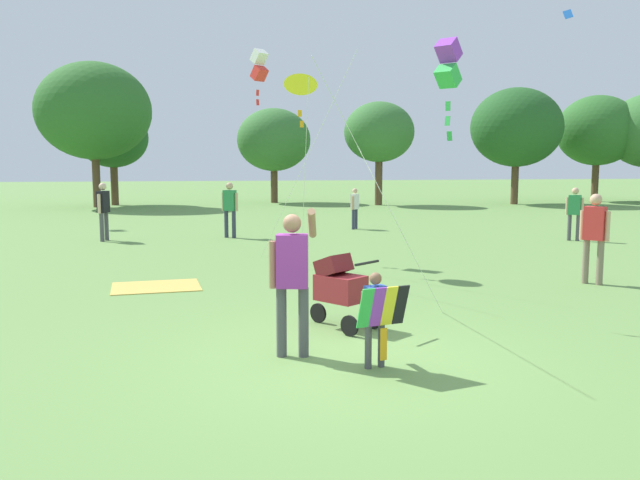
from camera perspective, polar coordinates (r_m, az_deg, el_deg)
name	(u,v)px	position (r m, az deg, el deg)	size (l,w,h in m)	color
ground_plane	(343,358)	(8.02, 1.97, -10.00)	(120.00, 120.00, 0.00)	#668E47
treeline_distant	(340,127)	(33.53, 1.68, 9.61)	(44.01, 6.60, 6.76)	brown
child_with_butterfly_kite	(376,311)	(7.49, 4.83, -6.09)	(0.60, 0.43, 1.09)	#4C4C51
person_adult_flyer	(292,271)	(7.84, -2.38, -2.70)	(0.61, 0.52, 1.78)	#4C4C51
stroller	(339,284)	(9.25, 1.67, -3.81)	(0.92, 1.03, 1.03)	black
kite_adult_black	(448,65)	(10.24, 10.83, 14.46)	(2.48, 2.00, 4.08)	purple
kite_orange_delta	(260,66)	(15.94, -5.17, 14.54)	(1.75, 4.10, 4.83)	white
kite_green_novelty	(301,86)	(14.22, -1.66, 13.03)	(0.81, 3.19, 4.08)	yellow
person_red_shirt	(574,209)	(20.19, 20.88, 2.45)	(0.41, 0.35, 1.51)	#4C4C51
person_sitting_far	(230,205)	(19.73, -7.70, 2.95)	(0.47, 0.36, 1.62)	#33384C
person_couple_left	(355,205)	(21.97, 2.98, 2.99)	(0.32, 0.35, 1.34)	#33384C
person_kid_running	(594,231)	(13.36, 22.36, 0.70)	(0.41, 0.42, 1.69)	#7F705B
person_back_turned	(103,207)	(19.76, -17.99, 2.71)	(0.33, 0.50, 1.64)	#4C4C51
picnic_blanket	(156,287)	(12.58, -13.80, -3.88)	(1.56, 1.20, 0.02)	gold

